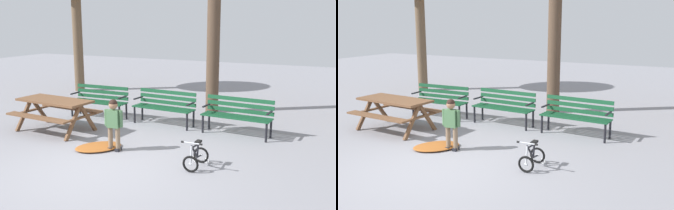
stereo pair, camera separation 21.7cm
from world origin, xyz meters
The scene contains 8 objects.
ground centered at (0.00, 0.00, 0.00)m, with size 36.00×36.00×0.00m, color gray.
picnic_table centered at (-2.31, 1.54, 0.59)m, with size 1.89×1.46×0.79m.
park_bench_far_left centered at (-2.17, 3.13, 0.51)m, with size 1.61×0.50×0.85m.
park_bench_left centered at (-0.26, 3.22, 0.51)m, with size 1.63×0.56×0.85m.
park_bench_right centered at (1.64, 3.12, 0.51)m, with size 1.63×0.56×0.85m.
child_standing centered at (-0.27, 0.94, 0.62)m, with size 0.40×0.18×1.06m.
kids_bicycle centered at (1.57, 0.79, 0.20)m, with size 0.39×0.56×0.54m.
leaf_pile centered at (-0.64, 0.90, 0.04)m, with size 0.96×0.67×0.07m, color #9E5623.
Camera 1 is at (4.06, -5.48, 2.61)m, focal length 42.40 mm.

